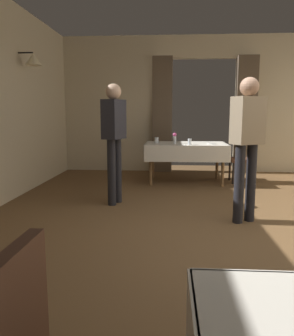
% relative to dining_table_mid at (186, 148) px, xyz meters
% --- Properties ---
extents(ground, '(10.08, 10.08, 0.00)m').
position_rel_dining_table_mid_xyz_m(ground, '(0.44, -2.87, -0.66)').
color(ground, brown).
extents(wall_back, '(6.40, 0.27, 3.00)m').
position_rel_dining_table_mid_xyz_m(wall_back, '(0.44, 1.31, 0.86)').
color(wall_back, beige).
rests_on(wall_back, ground).
extents(dining_table_mid, '(1.53, 1.00, 0.75)m').
position_rel_dining_table_mid_xyz_m(dining_table_mid, '(0.00, 0.00, 0.00)').
color(dining_table_mid, brown).
rests_on(dining_table_mid, ground).
extents(chair_mid_right, '(0.44, 0.44, 0.93)m').
position_rel_dining_table_mid_xyz_m(chair_mid_right, '(1.15, 0.04, -0.14)').
color(chair_mid_right, black).
rests_on(chair_mid_right, ground).
extents(flower_vase_mid, '(0.07, 0.07, 0.20)m').
position_rel_dining_table_mid_xyz_m(flower_vase_mid, '(-0.22, -0.13, 0.20)').
color(flower_vase_mid, silver).
rests_on(flower_vase_mid, dining_table_mid).
extents(glass_mid_b, '(0.08, 0.08, 0.11)m').
position_rel_dining_table_mid_xyz_m(glass_mid_b, '(-0.56, -0.02, 0.15)').
color(glass_mid_b, silver).
rests_on(glass_mid_b, dining_table_mid).
extents(glass_mid_c, '(0.07, 0.07, 0.11)m').
position_rel_dining_table_mid_xyz_m(glass_mid_c, '(0.05, -0.32, 0.15)').
color(glass_mid_c, silver).
rests_on(glass_mid_c, dining_table_mid).
extents(plate_mid_d, '(0.19, 0.19, 0.01)m').
position_rel_dining_table_mid_xyz_m(plate_mid_d, '(0.47, -0.12, 0.10)').
color(plate_mid_d, white).
rests_on(plate_mid_d, dining_table_mid).
extents(person_waiter_by_doorway, '(0.33, 0.41, 1.72)m').
position_rel_dining_table_mid_xyz_m(person_waiter_by_doorway, '(-1.10, -1.68, 0.37)').
color(person_waiter_by_doorway, black).
rests_on(person_waiter_by_doorway, ground).
extents(person_diner_standing_aside, '(0.42, 0.37, 1.72)m').
position_rel_dining_table_mid_xyz_m(person_diner_standing_aside, '(0.61, -2.42, 0.37)').
color(person_diner_standing_aside, black).
rests_on(person_diner_standing_aside, ground).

